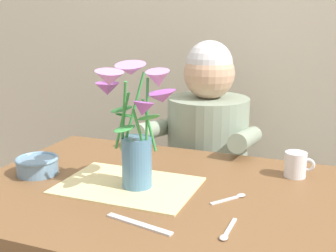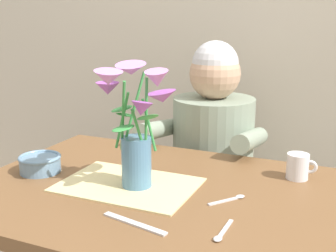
# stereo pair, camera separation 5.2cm
# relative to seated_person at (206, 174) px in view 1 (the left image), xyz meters

# --- Properties ---
(wood_panel_backdrop) EXTENTS (4.00, 0.10, 2.50)m
(wood_panel_backdrop) POSITION_rel_seated_person_xyz_m (0.07, 0.43, 0.69)
(wood_panel_backdrop) COLOR beige
(wood_panel_backdrop) RESTS_ON ground_plane
(dining_table) EXTENTS (1.20, 0.80, 0.74)m
(dining_table) POSITION_rel_seated_person_xyz_m (0.07, -0.62, 0.08)
(dining_table) COLOR brown
(dining_table) RESTS_ON ground_plane
(seated_person) EXTENTS (0.45, 0.47, 1.14)m
(seated_person) POSITION_rel_seated_person_xyz_m (0.00, 0.00, 0.00)
(seated_person) COLOR #4C4C56
(seated_person) RESTS_ON ground_plane
(striped_placemat) EXTENTS (0.40, 0.28, 0.00)m
(striped_placemat) POSITION_rel_seated_person_xyz_m (-0.06, -0.63, 0.18)
(striped_placemat) COLOR beige
(striped_placemat) RESTS_ON dining_table
(flower_vase) EXTENTS (0.24, 0.25, 0.37)m
(flower_vase) POSITION_rel_seated_person_xyz_m (-0.03, -0.63, 0.37)
(flower_vase) COLOR teal
(flower_vase) RESTS_ON dining_table
(ceramic_bowl) EXTENTS (0.14, 0.14, 0.06)m
(ceramic_bowl) POSITION_rel_seated_person_xyz_m (-0.38, -0.64, 0.21)
(ceramic_bowl) COLOR #6689A8
(ceramic_bowl) RESTS_ON dining_table
(dinner_knife) EXTENTS (0.19, 0.06, 0.00)m
(dinner_knife) POSITION_rel_seated_person_xyz_m (0.07, -0.84, 0.18)
(dinner_knife) COLOR silver
(dinner_knife) RESTS_ON dining_table
(ceramic_mug) EXTENTS (0.09, 0.07, 0.08)m
(ceramic_mug) POSITION_rel_seated_person_xyz_m (0.39, -0.37, 0.22)
(ceramic_mug) COLOR silver
(ceramic_mug) RESTS_ON dining_table
(spoon_0) EXTENTS (0.09, 0.10, 0.01)m
(spoon_0) POSITION_rel_seated_person_xyz_m (0.25, -0.60, 0.18)
(spoon_0) COLOR silver
(spoon_0) RESTS_ON dining_table
(spoon_1) EXTENTS (0.02, 0.12, 0.01)m
(spoon_1) POSITION_rel_seated_person_xyz_m (0.28, -0.81, 0.18)
(spoon_1) COLOR silver
(spoon_1) RESTS_ON dining_table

